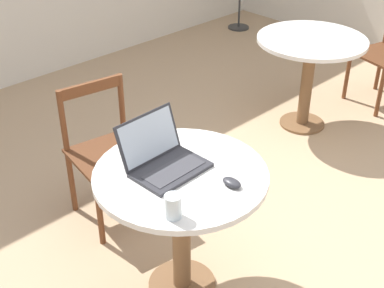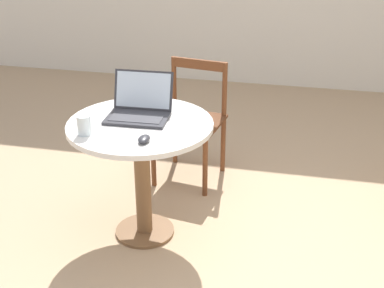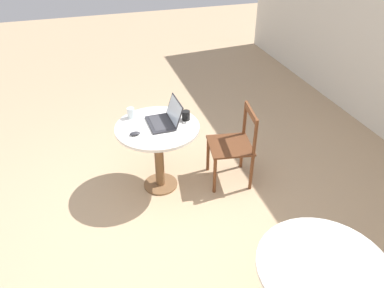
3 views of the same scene
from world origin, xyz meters
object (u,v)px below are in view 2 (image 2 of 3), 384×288
Objects in this scene: chair_near_back at (191,121)px; mug at (148,96)px; cafe_table_near at (141,147)px; drinking_glass at (84,125)px; mouse at (144,139)px; laptop at (139,109)px.

chair_near_back reaches higher than mug.
cafe_table_near is 7.74× the size of drinking_glass.
drinking_glass reaches higher than cafe_table_near.
chair_near_back is 7.89× the size of drinking_glass.
drinking_glass reaches higher than mug.
mouse is (0.10, -0.24, 0.17)m from cafe_table_near.
cafe_table_near is 2.31× the size of laptop.
mouse is at bearing -91.44° from chair_near_back.
drinking_glass is at bearing -125.28° from laptop.
laptop is 0.37m from drinking_glass.
laptop is at bearing 108.93° from cafe_table_near.
drinking_glass is (-0.21, -0.30, 0.01)m from laptop.
drinking_glass is (-0.34, 0.02, 0.04)m from mouse.
mouse is at bearing -67.74° from cafe_table_near.
cafe_table_near is 0.81m from chair_near_back.
mug is (-0.01, 0.22, -0.00)m from laptop.
chair_near_back is 0.62m from mug.
mug is (-0.16, -0.48, 0.35)m from chair_near_back.
chair_near_back is 8.56× the size of mouse.
mouse is at bearing -3.49° from drinking_glass.
laptop reaches higher than mouse.
mug is at bearing -108.84° from chair_near_back.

